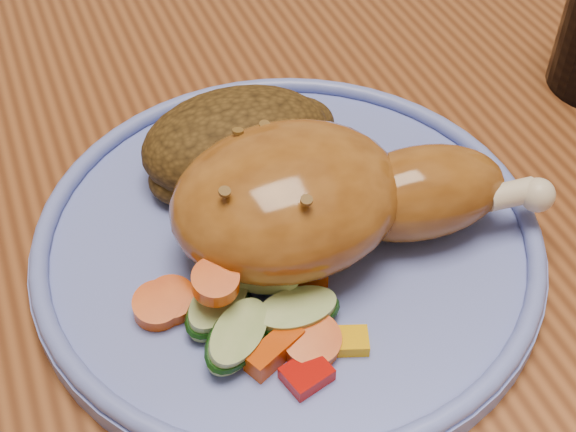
{
  "coord_description": "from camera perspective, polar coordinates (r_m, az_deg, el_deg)",
  "views": [
    {
      "loc": [
        -0.16,
        -0.36,
        1.08
      ],
      "look_at": [
        -0.05,
        -0.09,
        0.78
      ],
      "focal_mm": 50.0,
      "sensor_mm": 36.0,
      "label": 1
    }
  ],
  "objects": [
    {
      "name": "vegetable_pile",
      "position": [
        0.39,
        -2.89,
        -5.94
      ],
      "size": [
        0.1,
        0.1,
        0.05
      ],
      "color": "#A50A05",
      "rests_on": "plate"
    },
    {
      "name": "chair_far",
      "position": [
        1.15,
        -11.17,
        14.65
      ],
      "size": [
        0.42,
        0.42,
        0.91
      ],
      "color": "#4C2D16",
      "rests_on": "ground"
    },
    {
      "name": "plate",
      "position": [
        0.43,
        0.0,
        -1.93
      ],
      "size": [
        0.27,
        0.27,
        0.01
      ],
      "primitive_type": "cylinder",
      "color": "#6173CE",
      "rests_on": "dining_table"
    },
    {
      "name": "plate_rim",
      "position": [
        0.43,
        0.0,
        -0.94
      ],
      "size": [
        0.27,
        0.27,
        0.01
      ],
      "primitive_type": "torus",
      "color": "#6173CE",
      "rests_on": "plate"
    },
    {
      "name": "rice_pilaf",
      "position": [
        0.46,
        -3.41,
        5.3
      ],
      "size": [
        0.12,
        0.08,
        0.05
      ],
      "color": "#442F11",
      "rests_on": "plate"
    },
    {
      "name": "chicken_leg",
      "position": [
        0.41,
        2.33,
        1.32
      ],
      "size": [
        0.19,
        0.1,
        0.06
      ],
      "color": "#94581F",
      "rests_on": "plate"
    },
    {
      "name": "dining_table",
      "position": [
        0.57,
        1.79,
        -0.51
      ],
      "size": [
        0.9,
        1.4,
        0.75
      ],
      "color": "brown",
      "rests_on": "ground"
    }
  ]
}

